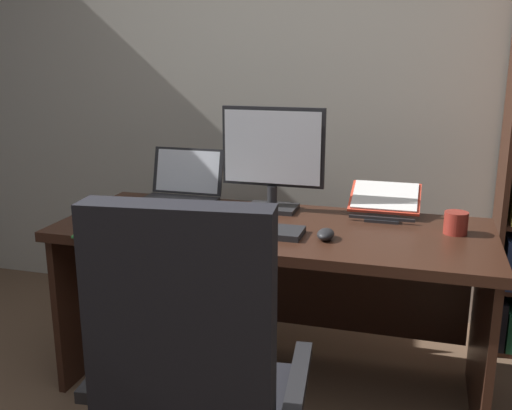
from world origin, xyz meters
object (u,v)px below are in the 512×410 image
at_px(laptop, 180,192).
at_px(desk, 277,263).
at_px(keyboard, 250,230).
at_px(monitor, 273,159).
at_px(open_binder, 138,224).
at_px(pen, 225,214).
at_px(reading_stand_with_book, 385,200).
at_px(notepad, 221,215).
at_px(coffee_mug, 456,223).
at_px(office_chair, 195,407).
at_px(computer_mouse, 326,234).

bearing_deg(laptop, desk, -17.13).
distance_m(laptop, keyboard, 0.57).
bearing_deg(laptop, monitor, -0.62).
bearing_deg(desk, open_binder, -153.99).
bearing_deg(desk, monitor, 111.94).
bearing_deg(desk, pen, -175.60).
bearing_deg(reading_stand_with_book, notepad, -160.86).
xyz_separation_m(keyboard, coffee_mug, (0.77, 0.21, 0.03)).
xyz_separation_m(monitor, pen, (-0.17, -0.17, -0.22)).
xyz_separation_m(desk, pen, (-0.23, -0.02, 0.21)).
relative_size(office_chair, keyboard, 2.54).
xyz_separation_m(keyboard, open_binder, (-0.45, -0.05, -0.00)).
relative_size(desk, computer_mouse, 16.81).
height_order(laptop, pen, laptop).
bearing_deg(monitor, desk, -68.06).
bearing_deg(computer_mouse, laptop, 154.36).
relative_size(laptop, notepad, 1.67).
bearing_deg(computer_mouse, coffee_mug, 23.93).
height_order(desk, computer_mouse, computer_mouse).
relative_size(monitor, pen, 3.27).
height_order(reading_stand_with_book, notepad, reading_stand_with_book).
distance_m(computer_mouse, pen, 0.50).
bearing_deg(notepad, keyboard, -44.88).
bearing_deg(laptop, computer_mouse, -25.64).
xyz_separation_m(desk, laptop, (-0.51, 0.16, 0.25)).
distance_m(office_chair, pen, 1.02).
relative_size(office_chair, laptop, 3.04).
relative_size(desk, reading_stand_with_book, 5.83).
xyz_separation_m(monitor, keyboard, (-0.00, -0.35, -0.22)).
xyz_separation_m(office_chair, reading_stand_with_book, (0.42, 1.18, 0.34)).
distance_m(office_chair, reading_stand_with_book, 1.30).
xyz_separation_m(desk, notepad, (-0.25, -0.02, 0.20)).
bearing_deg(laptop, coffee_mug, -6.96).
xyz_separation_m(reading_stand_with_book, open_binder, (-0.94, -0.47, -0.05)).
relative_size(desk, open_binder, 3.44).
bearing_deg(computer_mouse, open_binder, -176.21).
bearing_deg(monitor, office_chair, -86.48).
relative_size(computer_mouse, coffee_mug, 1.14).
bearing_deg(computer_mouse, monitor, 130.31).
distance_m(laptop, open_binder, 0.41).
distance_m(desk, notepad, 0.32).
bearing_deg(desk, computer_mouse, -40.20).
bearing_deg(monitor, coffee_mug, -10.55).
height_order(computer_mouse, pen, computer_mouse).
relative_size(monitor, laptop, 1.31).
relative_size(computer_mouse, pen, 0.74).
bearing_deg(computer_mouse, reading_stand_with_book, 66.04).
bearing_deg(reading_stand_with_book, pen, -160.32).
xyz_separation_m(laptop, pen, (0.28, -0.17, -0.04)).
relative_size(office_chair, coffee_mug, 11.66).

